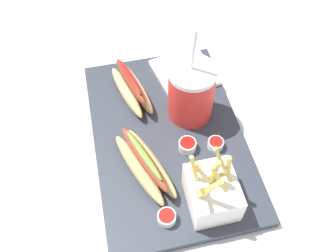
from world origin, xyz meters
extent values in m
cube|color=silver|center=(0.00, 0.00, -0.01)|extent=(2.40, 2.40, 0.02)
cube|color=#2D333D|center=(0.00, 0.00, 0.01)|extent=(0.47, 0.31, 0.02)
cylinder|color=red|center=(0.05, -0.06, 0.08)|extent=(0.10, 0.10, 0.12)
cylinder|color=white|center=(0.05, -0.06, 0.15)|extent=(0.10, 0.10, 0.01)
cylinder|color=white|center=(0.05, -0.06, 0.20)|extent=(0.01, 0.01, 0.10)
cube|color=white|center=(-0.17, -0.04, 0.06)|extent=(0.10, 0.09, 0.07)
cube|color=#E5C660|center=(-0.16, -0.04, 0.11)|extent=(0.01, 0.02, 0.09)
cube|color=#E5C660|center=(-0.14, -0.02, 0.11)|extent=(0.03, 0.01, 0.07)
cube|color=#E5C660|center=(-0.15, -0.07, 0.11)|extent=(0.01, 0.02, 0.09)
cube|color=#E5C660|center=(-0.16, -0.06, 0.13)|extent=(0.03, 0.04, 0.09)
cube|color=#E5C660|center=(-0.19, -0.02, 0.13)|extent=(0.03, 0.03, 0.09)
cube|color=#E5C660|center=(-0.18, -0.05, 0.11)|extent=(0.03, 0.04, 0.07)
cube|color=#E5C660|center=(-0.15, -0.01, 0.11)|extent=(0.02, 0.02, 0.09)
cube|color=#E5C660|center=(-0.16, -0.05, 0.10)|extent=(0.03, 0.03, 0.06)
cube|color=#E5C660|center=(-0.18, -0.02, 0.11)|extent=(0.04, 0.04, 0.08)
ellipsoid|color=#DBB775|center=(0.13, 0.04, 0.04)|extent=(0.16, 0.07, 0.04)
ellipsoid|color=#DBB775|center=(0.12, 0.07, 0.04)|extent=(0.16, 0.07, 0.04)
ellipsoid|color=maroon|center=(0.12, 0.06, 0.07)|extent=(0.15, 0.06, 0.02)
ellipsoid|color=red|center=(0.12, 0.06, 0.08)|extent=(0.11, 0.04, 0.01)
ellipsoid|color=tan|center=(-0.07, 0.05, 0.04)|extent=(0.18, 0.09, 0.03)
ellipsoid|color=tan|center=(-0.08, 0.08, 0.04)|extent=(0.18, 0.09, 0.03)
ellipsoid|color=brown|center=(-0.07, 0.06, 0.07)|extent=(0.17, 0.08, 0.02)
ellipsoid|color=#6B9E33|center=(-0.07, 0.06, 0.08)|extent=(0.12, 0.05, 0.01)
cylinder|color=white|center=(-0.05, -0.09, 0.03)|extent=(0.03, 0.03, 0.02)
cylinder|color=#B2140F|center=(-0.05, -0.09, 0.04)|extent=(0.03, 0.03, 0.01)
cylinder|color=white|center=(-0.18, 0.04, 0.03)|extent=(0.03, 0.03, 0.02)
cylinder|color=#B2140F|center=(-0.18, 0.04, 0.04)|extent=(0.03, 0.03, 0.01)
cylinder|color=white|center=(-0.04, -0.03, 0.03)|extent=(0.04, 0.04, 0.02)
cylinder|color=#B2140F|center=(-0.04, -0.03, 0.04)|extent=(0.03, 0.03, 0.01)
cube|color=white|center=(0.16, -0.08, 0.03)|extent=(0.16, 0.16, 0.01)
camera|label=1|loc=(-0.43, 0.10, 0.66)|focal=38.70mm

